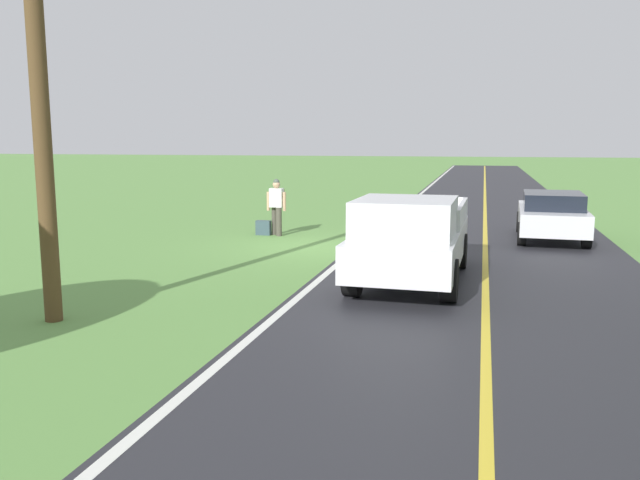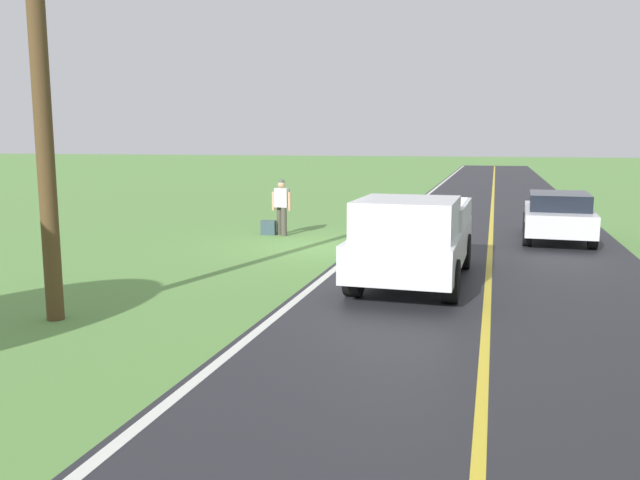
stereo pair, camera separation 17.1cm
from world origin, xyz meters
The scene contains 9 objects.
ground_plane centered at (0.00, 0.00, 0.00)m, with size 200.00×200.00×0.00m, color #609347.
road_surface centered at (-4.54, 0.00, 0.00)m, with size 7.18×120.00×0.00m, color #28282D.
lane_edge_line centered at (-1.12, 0.00, 0.01)m, with size 0.16×117.60×0.00m, color silver.
lane_centre_line centered at (-4.54, 0.00, 0.01)m, with size 0.14×117.60×0.00m, color gold.
hitchhiker_walking centered at (1.74, -1.86, 0.98)m, with size 0.62×0.51×1.75m.
suitcase_carried centered at (2.16, -1.78, 0.23)m, with size 0.20×0.46×0.45m, color #384C56.
pickup_truck_passing centered at (-3.01, 3.91, 0.97)m, with size 2.19×5.44×1.82m.
sedan_near_oncoming centered at (-6.42, -2.98, 0.75)m, with size 2.06×4.47×1.41m.
utility_pole_roadside centered at (2.34, 8.20, 3.59)m, with size 0.28×0.28×7.18m, color brown.
Camera 2 is at (-4.57, 17.04, 2.93)m, focal length 36.28 mm.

